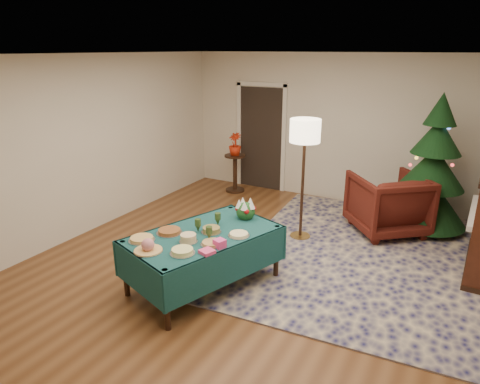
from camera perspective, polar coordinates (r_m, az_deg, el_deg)
The scene contains 23 objects.
room_shell at distance 4.91m, azimuth 1.75°, elevation 1.86°, with size 7.00×7.00×7.00m.
doorway at distance 8.69m, azimuth 2.82°, elevation 7.56°, with size 1.08×0.04×2.16m.
rug at distance 6.34m, azimuth 15.82°, elevation -7.92°, with size 3.20×4.20×0.02m, color #121345.
buffet_table at distance 5.13m, azimuth -4.92°, elevation -6.94°, with size 1.57×2.03×0.70m.
platter_0 at distance 4.99m, azimuth -12.97°, elevation -6.12°, with size 0.30×0.30×0.04m.
platter_1 at distance 4.71m, azimuth -12.17°, elevation -7.12°, with size 0.31×0.31×0.15m.
platter_2 at distance 4.61m, azimuth -7.69°, elevation -7.86°, with size 0.27×0.27×0.06m.
platter_3 at distance 5.12m, azimuth -9.40°, elevation -5.21°, with size 0.31×0.31×0.05m.
platter_4 at distance 4.86m, azimuth -6.91°, elevation -6.16°, with size 0.21×0.21×0.09m.
platter_5 at distance 4.78m, azimuth -3.73°, elevation -6.84°, with size 0.26×0.26×0.04m.
platter_6 at distance 5.08m, azimuth -3.85°, elevation -5.08°, with size 0.24×0.24×0.07m.
platter_7 at distance 4.98m, azimuth -0.16°, elevation -5.71°, with size 0.25×0.25×0.04m.
goblet_0 at distance 5.25m, azimuth -2.98°, elevation -3.60°, with size 0.07×0.07×0.16m.
goblet_1 at distance 4.87m, azimuth -4.14°, elevation -5.45°, with size 0.07×0.07×0.16m.
goblet_2 at distance 5.09m, azimuth -5.63°, elevation -4.41°, with size 0.07×0.07×0.16m.
napkin_stack at distance 4.60m, azimuth -4.42°, elevation -7.93°, with size 0.14×0.14×0.04m, color #F64481.
gift_box at distance 4.70m, azimuth -2.73°, elevation -6.88°, with size 0.11×0.11×0.09m, color #F24395.
centerpiece at distance 5.45m, azimuth 0.75°, elevation -2.32°, with size 0.25×0.25×0.29m.
armchair at distance 7.00m, azimuth 19.13°, elevation -1.13°, with size 1.01×0.95×1.04m, color #4B1610.
floor_lamp at distance 6.21m, azimuth 8.64°, elevation 7.09°, with size 0.44×0.44×1.82m.
side_table at distance 8.61m, azimuth -0.66°, elevation 2.46°, with size 0.42×0.42×0.75m.
potted_plant at distance 8.48m, azimuth -0.68°, elevation 5.76°, with size 0.25×0.44×0.25m, color #B8250D.
christmas_tree at distance 7.24m, azimuth 24.29°, elevation 2.61°, with size 1.40×1.40×2.16m.
Camera 1 is at (2.13, -4.19, 2.77)m, focal length 32.00 mm.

